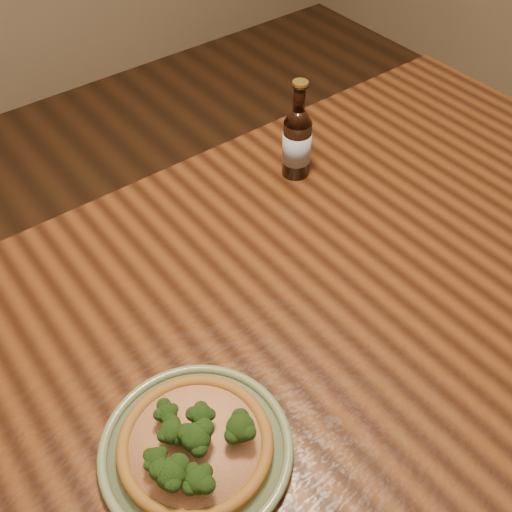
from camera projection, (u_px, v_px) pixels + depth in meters
ground at (319, 506)px, 1.52m from camera, size 4.50×4.50×0.00m
table at (311, 323)px, 1.11m from camera, size 1.60×0.90×0.75m
plate at (196, 449)px, 0.83m from camera, size 0.27×0.27×0.02m
pizza at (195, 445)px, 0.81m from camera, size 0.21×0.21×0.07m
beer_bottle at (297, 142)px, 1.21m from camera, size 0.06×0.06×0.21m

